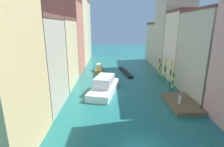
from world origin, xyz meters
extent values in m
plane|color=#1E6B66|center=(0.00, 24.50, 0.00)|extent=(154.00, 154.00, 0.00)
cube|color=#BCB299|center=(-13.94, 9.86, 6.28)|extent=(7.68, 9.02, 12.56)
cube|color=brown|center=(-13.94, 9.86, 12.85)|extent=(7.83, 9.20, 0.57)
cube|color=beige|center=(-13.94, 19.98, 6.34)|extent=(7.68, 10.32, 12.68)
cube|color=brown|center=(-13.94, 19.98, 12.94)|extent=(7.83, 10.53, 0.53)
cube|color=#C6705B|center=(-13.94, 30.07, 8.60)|extent=(7.68, 9.23, 17.20)
cube|color=brown|center=(-13.94, 30.07, 17.42)|extent=(7.83, 9.42, 0.43)
cube|color=beige|center=(-13.94, 40.29, 10.11)|extent=(7.68, 10.60, 20.21)
cube|color=#BCB299|center=(-13.94, 50.17, 9.75)|extent=(7.68, 8.64, 19.50)
cube|color=brown|center=(-13.94, 50.17, 19.78)|extent=(7.83, 8.81, 0.57)
cube|color=#BCB299|center=(13.94, 13.84, 6.95)|extent=(7.68, 10.92, 13.90)
cube|color=brown|center=(13.94, 13.84, 14.11)|extent=(7.83, 11.14, 0.42)
cube|color=beige|center=(13.94, 23.58, 7.20)|extent=(7.68, 8.15, 14.41)
cube|color=brown|center=(13.94, 23.58, 14.71)|extent=(7.83, 8.32, 0.60)
cube|color=#BCB299|center=(13.94, 32.94, 10.20)|extent=(7.68, 9.72, 20.41)
cube|color=#BCB299|center=(13.94, 42.97, 6.07)|extent=(7.68, 10.10, 12.14)
cube|color=brown|center=(13.94, 42.97, 12.49)|extent=(7.83, 10.30, 0.70)
cube|color=brown|center=(7.89, 9.96, 0.32)|extent=(3.83, 7.35, 0.63)
cylinder|color=white|center=(7.29, 9.11, 1.23)|extent=(0.36, 0.36, 1.20)
sphere|color=tan|center=(7.29, 9.11, 1.96)|extent=(0.26, 0.26, 0.26)
cylinder|color=#197247|center=(8.56, 15.64, 0.35)|extent=(0.33, 0.33, 0.70)
cylinder|color=#E5D14C|center=(8.56, 15.64, 1.05)|extent=(0.33, 0.33, 0.70)
cylinder|color=#197247|center=(8.56, 15.64, 1.75)|extent=(0.33, 0.33, 0.70)
cylinder|color=#E5D14C|center=(8.56, 15.64, 2.46)|extent=(0.33, 0.33, 0.70)
cylinder|color=#197247|center=(8.56, 15.64, 3.16)|extent=(0.33, 0.33, 0.70)
cylinder|color=#E5D14C|center=(8.56, 15.64, 3.86)|extent=(0.33, 0.33, 0.70)
sphere|color=gold|center=(8.56, 15.64, 4.34)|extent=(0.36, 0.36, 0.36)
cylinder|color=#197247|center=(8.94, 18.12, 0.60)|extent=(0.32, 0.32, 1.20)
cylinder|color=#E5D14C|center=(8.94, 18.12, 1.80)|extent=(0.32, 0.32, 1.20)
cylinder|color=#197247|center=(8.94, 18.12, 3.00)|extent=(0.32, 0.32, 1.20)
cylinder|color=#E5D14C|center=(8.94, 18.12, 4.21)|extent=(0.32, 0.32, 1.20)
sphere|color=gold|center=(8.94, 18.12, 4.94)|extent=(0.36, 0.36, 0.36)
cylinder|color=#197247|center=(8.71, 20.79, 0.61)|extent=(0.34, 0.34, 1.23)
cylinder|color=#E5D14C|center=(8.71, 20.79, 1.84)|extent=(0.34, 0.34, 1.23)
cylinder|color=#197247|center=(8.71, 20.79, 3.07)|extent=(0.34, 0.34, 1.23)
cylinder|color=#E5D14C|center=(8.71, 20.79, 4.30)|extent=(0.34, 0.34, 1.23)
sphere|color=gold|center=(8.71, 20.79, 5.05)|extent=(0.38, 0.38, 0.38)
cylinder|color=#197247|center=(8.34, 22.86, 0.38)|extent=(0.25, 0.25, 0.76)
cylinder|color=#E5D14C|center=(8.34, 22.86, 1.13)|extent=(0.25, 0.25, 0.76)
cylinder|color=#197247|center=(8.34, 22.86, 1.89)|extent=(0.25, 0.25, 0.76)
cylinder|color=#E5D14C|center=(8.34, 22.86, 2.64)|extent=(0.25, 0.25, 0.76)
cylinder|color=#197247|center=(8.34, 22.86, 3.40)|extent=(0.25, 0.25, 0.76)
sphere|color=gold|center=(8.34, 22.86, 3.88)|extent=(0.27, 0.27, 0.27)
cylinder|color=#197247|center=(8.88, 25.64, 0.42)|extent=(0.36, 0.36, 0.84)
cylinder|color=#E5D14C|center=(8.88, 25.64, 1.26)|extent=(0.36, 0.36, 0.84)
cylinder|color=#197247|center=(8.88, 25.64, 2.11)|extent=(0.36, 0.36, 0.84)
cylinder|color=#E5D14C|center=(8.88, 25.64, 2.95)|extent=(0.36, 0.36, 0.84)
cylinder|color=#197247|center=(8.88, 25.64, 3.79)|extent=(0.36, 0.36, 0.84)
sphere|color=gold|center=(8.88, 25.64, 4.36)|extent=(0.40, 0.40, 0.40)
cube|color=white|center=(-3.93, 15.48, 0.61)|extent=(5.91, 10.80, 1.22)
cube|color=silver|center=(-3.93, 15.48, 2.12)|extent=(3.83, 5.47, 1.81)
cube|color=black|center=(1.11, 28.93, 0.19)|extent=(3.08, 10.19, 0.38)
cube|color=gold|center=(-5.78, 31.44, 0.36)|extent=(1.87, 6.23, 0.72)
cube|color=silver|center=(-5.78, 31.44, 1.30)|extent=(1.29, 2.22, 1.18)
camera|label=1|loc=(-3.03, -14.13, 11.65)|focal=27.71mm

